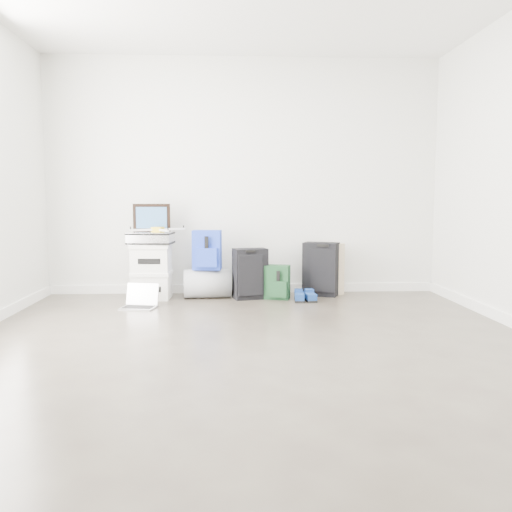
{
  "coord_description": "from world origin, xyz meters",
  "views": [
    {
      "loc": [
        -0.18,
        -3.8,
        1.09
      ],
      "look_at": [
        0.11,
        1.9,
        0.49
      ],
      "focal_mm": 38.0,
      "sensor_mm": 36.0,
      "label": 1
    }
  ],
  "objects": [
    {
      "name": "boxes_stack",
      "position": [
        -1.02,
        2.14,
        0.3
      ],
      "size": [
        0.44,
        0.36,
        0.6
      ],
      "rotation": [
        0.0,
        0.0,
        -0.05
      ],
      "color": "white",
      "rests_on": "ground"
    },
    {
      "name": "painting",
      "position": [
        -1.02,
        2.23,
        0.89
      ],
      "size": [
        0.41,
        0.04,
        0.31
      ],
      "rotation": [
        0.0,
        0.0,
        -0.02
      ],
      "color": "black",
      "rests_on": "briefcase"
    },
    {
      "name": "green_backpack",
      "position": [
        0.36,
        2.05,
        0.18
      ],
      "size": [
        0.3,
        0.26,
        0.37
      ],
      "rotation": [
        0.0,
        0.0,
        -0.28
      ],
      "color": "#12331C",
      "rests_on": "ground"
    },
    {
      "name": "large_suitcase",
      "position": [
        0.06,
        2.08,
        0.28
      ],
      "size": [
        0.4,
        0.31,
        0.56
      ],
      "rotation": [
        0.0,
        0.0,
        0.25
      ],
      "color": "black",
      "rests_on": "ground"
    },
    {
      "name": "drone",
      "position": [
        -0.94,
        2.12,
        0.77
      ],
      "size": [
        0.57,
        0.57,
        0.06
      ],
      "rotation": [
        0.0,
        0.0,
        -0.31
      ],
      "color": "gold",
      "rests_on": "briefcase"
    },
    {
      "name": "laptop",
      "position": [
        -1.07,
        1.64,
        0.06
      ],
      "size": [
        0.38,
        0.31,
        0.24
      ],
      "rotation": [
        0.0,
        0.0,
        -0.22
      ],
      "color": "silver",
      "rests_on": "ground"
    },
    {
      "name": "ground",
      "position": [
        0.0,
        0.0,
        0.0
      ],
      "size": [
        5.0,
        5.0,
        0.0
      ],
      "primitive_type": "plane",
      "color": "#393129",
      "rests_on": "ground"
    },
    {
      "name": "carry_on",
      "position": [
        0.87,
        2.25,
        0.3
      ],
      "size": [
        0.44,
        0.38,
        0.6
      ],
      "rotation": [
        0.0,
        0.0,
        -0.41
      ],
      "color": "black",
      "rests_on": "ground"
    },
    {
      "name": "blue_backpack",
      "position": [
        -0.41,
        2.13,
        0.53
      ],
      "size": [
        0.32,
        0.25,
        0.43
      ],
      "rotation": [
        0.0,
        0.0,
        -0.1
      ],
      "color": "#1B3CB1",
      "rests_on": "duffel_bag"
    },
    {
      "name": "room_envelope",
      "position": [
        0.0,
        0.02,
        1.72
      ],
      "size": [
        4.52,
        5.02,
        2.71
      ],
      "color": "silver",
      "rests_on": "ground"
    },
    {
      "name": "briefcase",
      "position": [
        -1.02,
        2.14,
        0.67
      ],
      "size": [
        0.49,
        0.38,
        0.13
      ],
      "primitive_type": "cube",
      "rotation": [
        0.0,
        0.0,
        -0.1
      ],
      "color": "#B2B2B7",
      "rests_on": "boxes_stack"
    },
    {
      "name": "duffel_bag",
      "position": [
        -0.41,
        2.16,
        0.16
      ],
      "size": [
        0.54,
        0.36,
        0.32
      ],
      "primitive_type": "cylinder",
      "rotation": [
        0.0,
        1.57,
        0.07
      ],
      "color": "#95989D",
      "rests_on": "ground"
    },
    {
      "name": "rolled_rug",
      "position": [
        1.06,
        2.34,
        0.29
      ],
      "size": [
        0.19,
        0.19,
        0.59
      ],
      "primitive_type": "cylinder",
      "color": "tan",
      "rests_on": "ground"
    },
    {
      "name": "shoes",
      "position": [
        0.64,
        1.92,
        0.04
      ],
      "size": [
        0.24,
        0.27,
        0.09
      ],
      "rotation": [
        0.0,
        0.0,
        -0.02
      ],
      "color": "black",
      "rests_on": "ground"
    }
  ]
}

